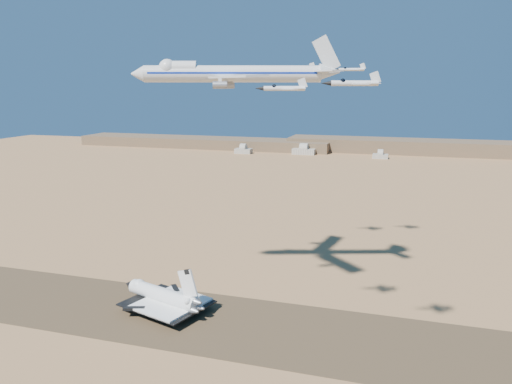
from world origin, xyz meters
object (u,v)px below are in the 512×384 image
(chase_jet_b, at_px, (353,83))
(chase_jet_c, at_px, (300,69))
(shuttle, at_px, (163,297))
(crew_b, at_px, (173,321))
(crew_c, at_px, (166,321))
(chase_jet_a, at_px, (283,88))
(crew_a, at_px, (176,316))
(carrier_747, at_px, (226,74))
(chase_jet_d, at_px, (351,69))

(chase_jet_b, relative_size, chase_jet_c, 0.98)
(chase_jet_c, bearing_deg, chase_jet_b, -84.39)
(shuttle, relative_size, crew_b, 22.50)
(crew_c, height_order, chase_jet_a, chase_jet_a)
(crew_c, bearing_deg, chase_jet_b, -141.06)
(crew_a, xyz_separation_m, crew_b, (0.57, -4.26, 0.02))
(crew_c, bearing_deg, chase_jet_a, -133.08)
(crew_a, xyz_separation_m, chase_jet_c, (31.97, 76.39, 96.86))
(chase_jet_a, bearing_deg, carrier_747, 116.24)
(crew_a, height_order, chase_jet_d, chase_jet_d)
(crew_c, bearing_deg, carrier_747, -58.87)
(carrier_747, height_order, chase_jet_b, carrier_747)
(chase_jet_b, bearing_deg, chase_jet_a, 128.16)
(chase_jet_c, bearing_deg, chase_jet_a, -94.48)
(carrier_747, relative_size, crew_a, 43.92)
(crew_b, distance_m, chase_jet_b, 115.91)
(chase_jet_a, relative_size, chase_jet_d, 1.01)
(crew_a, relative_size, crew_c, 1.17)
(crew_b, height_order, crew_c, crew_b)
(shuttle, relative_size, chase_jet_d, 2.75)
(crew_c, xyz_separation_m, chase_jet_c, (33.81, 81.44, 97.00))
(crew_a, height_order, chase_jet_a, chase_jet_a)
(chase_jet_c, xyz_separation_m, chase_jet_d, (22.84, 10.70, -0.10))
(chase_jet_d, bearing_deg, shuttle, -136.10)
(carrier_747, height_order, crew_b, carrier_747)
(crew_a, bearing_deg, crew_c, 146.38)
(crew_c, height_order, chase_jet_c, chase_jet_c)
(shuttle, xyz_separation_m, crew_a, (8.42, -5.30, -4.61))
(shuttle, distance_m, chase_jet_a, 102.14)
(chase_jet_b, bearing_deg, carrier_747, 117.94)
(chase_jet_a, distance_m, chase_jet_d, 103.20)
(crew_b, xyz_separation_m, chase_jet_d, (54.24, 91.34, 96.74))
(crew_a, bearing_deg, shuttle, 44.25)
(chase_jet_a, relative_size, chase_jet_c, 1.00)
(shuttle, bearing_deg, crew_c, -40.14)
(crew_b, bearing_deg, chase_jet_a, -145.75)
(chase_jet_b, bearing_deg, crew_b, 141.38)
(crew_c, height_order, chase_jet_b, chase_jet_b)
(carrier_747, xyz_separation_m, chase_jet_c, (18.42, 52.41, 3.26))
(crew_a, bearing_deg, chase_jet_c, -36.29)
(crew_b, relative_size, chase_jet_b, 0.12)
(shuttle, height_order, chase_jet_c, chase_jet_c)
(chase_jet_c, bearing_deg, chase_jet_d, 11.72)
(carrier_747, relative_size, chase_jet_d, 5.28)
(crew_c, distance_m, chase_jet_b, 117.29)
(crew_a, bearing_deg, chase_jet_a, -121.98)
(crew_b, height_order, chase_jet_c, chase_jet_c)
(crew_c, distance_m, chase_jet_c, 131.09)
(chase_jet_a, height_order, chase_jet_d, chase_jet_d)
(chase_jet_a, height_order, chase_jet_b, chase_jet_b)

